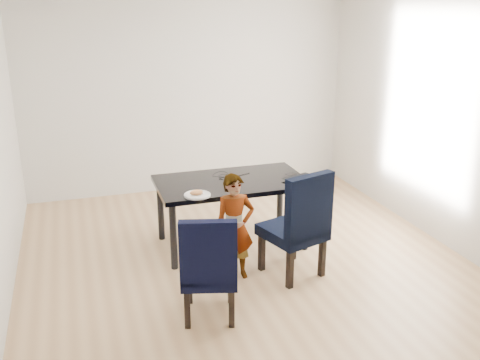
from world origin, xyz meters
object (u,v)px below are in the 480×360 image
object	(u,v)px
laptop	(295,177)
chair_left	(209,265)
plate	(197,195)
dining_table	(232,213)
child	(235,227)
chair_right	(293,223)

from	to	relation	value
laptop	chair_left	bearing A→B (deg)	24.55
chair_left	plate	bearing A→B (deg)	97.43
dining_table	child	world-z (taller)	child
chair_left	laptop	world-z (taller)	chair_left
child	laptop	distance (m)	1.07
chair_left	plate	xyz separation A→B (m)	(0.13, 0.94, 0.28)
plate	child	bearing A→B (deg)	-53.20
dining_table	chair_right	size ratio (longest dim) A/B	1.47
plate	dining_table	bearing A→B (deg)	37.28
plate	laptop	bearing A→B (deg)	10.93
chair_left	chair_right	world-z (taller)	chair_right
chair_right	plate	world-z (taller)	chair_right
chair_left	laptop	distance (m)	1.74
dining_table	chair_right	world-z (taller)	chair_right
dining_table	chair_left	bearing A→B (deg)	-114.64
chair_left	child	distance (m)	0.70
chair_right	child	xyz separation A→B (m)	(-0.56, 0.10, -0.02)
dining_table	laptop	xyz separation A→B (m)	(0.68, -0.13, 0.39)
chair_right	plate	size ratio (longest dim) A/B	4.07
child	dining_table	bearing A→B (deg)	78.58
laptop	child	bearing A→B (deg)	16.24
child	laptop	size ratio (longest dim) A/B	3.00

